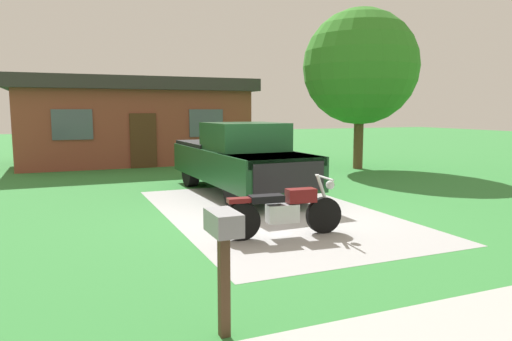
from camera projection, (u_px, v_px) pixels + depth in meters
name	position (u px, v px, depth m)	size (l,w,h in m)	color
ground_plane	(271.00, 213.00, 10.26)	(80.00, 80.00, 0.00)	#35833B
driveway_pad	(271.00, 213.00, 10.26)	(4.43, 7.41, 0.01)	#A5A5A5
motorcycle	(285.00, 210.00, 8.28)	(2.21, 0.70, 1.09)	black
pickup_truck	(238.00, 158.00, 12.54)	(2.18, 5.69, 1.90)	black
mailbox	(224.00, 240.00, 4.54)	(0.26, 0.48, 1.26)	#4C3823
shade_tree	(360.00, 67.00, 17.54)	(4.28, 4.28, 5.96)	brown
neighbor_house	(133.00, 120.00, 20.29)	(9.60, 5.60, 3.50)	brown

